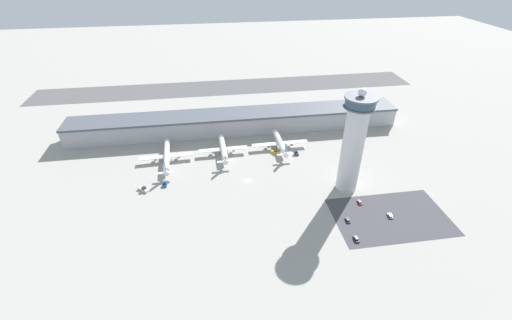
{
  "coord_description": "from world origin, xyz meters",
  "views": [
    {
      "loc": [
        -20.98,
        -177.04,
        130.73
      ],
      "look_at": [
        7.51,
        13.66,
        6.35
      ],
      "focal_mm": 24.0,
      "sensor_mm": 36.0,
      "label": 1
    }
  ],
  "objects_px": {
    "car_black_suv": "(348,220)",
    "service_truck_catering": "(165,184)",
    "car_yellow_taxi": "(390,216)",
    "service_truck_fuel": "(143,189)",
    "control_tower": "(353,142)",
    "car_red_hatchback": "(360,202)",
    "car_green_van": "(356,239)",
    "service_truck_water": "(296,153)",
    "airplane_gate_charlie": "(280,143)",
    "service_truck_baggage": "(275,152)",
    "airplane_gate_bravo": "(223,149)",
    "airplane_gate_alpha": "(167,156)"
  },
  "relations": [
    {
      "from": "car_red_hatchback",
      "to": "car_yellow_taxi",
      "type": "distance_m",
      "value": 18.26
    },
    {
      "from": "control_tower",
      "to": "service_truck_water",
      "type": "xyz_separation_m",
      "value": [
        -21.17,
        43.4,
        -31.98
      ]
    },
    {
      "from": "car_green_van",
      "to": "service_truck_baggage",
      "type": "bearing_deg",
      "value": 105.48
    },
    {
      "from": "service_truck_fuel",
      "to": "car_green_van",
      "type": "bearing_deg",
      "value": -27.31
    },
    {
      "from": "control_tower",
      "to": "car_black_suv",
      "type": "height_order",
      "value": "control_tower"
    },
    {
      "from": "service_truck_baggage",
      "to": "service_truck_water",
      "type": "bearing_deg",
      "value": -15.12
    },
    {
      "from": "airplane_gate_charlie",
      "to": "car_yellow_taxi",
      "type": "xyz_separation_m",
      "value": [
        45.7,
        -82.11,
        -4.01
      ]
    },
    {
      "from": "car_yellow_taxi",
      "to": "car_green_van",
      "type": "bearing_deg",
      "value": -151.37
    },
    {
      "from": "airplane_gate_bravo",
      "to": "service_truck_fuel",
      "type": "bearing_deg",
      "value": -146.08
    },
    {
      "from": "service_truck_catering",
      "to": "car_red_hatchback",
      "type": "xyz_separation_m",
      "value": [
        114.78,
        -34.98,
        -0.27
      ]
    },
    {
      "from": "car_yellow_taxi",
      "to": "control_tower",
      "type": "bearing_deg",
      "value": 116.87
    },
    {
      "from": "service_truck_baggage",
      "to": "car_black_suv",
      "type": "relative_size",
      "value": 1.44
    },
    {
      "from": "service_truck_fuel",
      "to": "car_green_van",
      "type": "xyz_separation_m",
      "value": [
        114.08,
        -58.91,
        -0.38
      ]
    },
    {
      "from": "control_tower",
      "to": "car_green_van",
      "type": "height_order",
      "value": "control_tower"
    },
    {
      "from": "car_red_hatchback",
      "to": "service_truck_catering",
      "type": "bearing_deg",
      "value": 163.05
    },
    {
      "from": "service_truck_catering",
      "to": "car_red_hatchback",
      "type": "bearing_deg",
      "value": -16.95
    },
    {
      "from": "control_tower",
      "to": "car_red_hatchback",
      "type": "bearing_deg",
      "value": -79.86
    },
    {
      "from": "airplane_gate_alpha",
      "to": "airplane_gate_charlie",
      "type": "bearing_deg",
      "value": 4.0
    },
    {
      "from": "service_truck_catering",
      "to": "car_yellow_taxi",
      "type": "relative_size",
      "value": 1.32
    },
    {
      "from": "service_truck_water",
      "to": "car_black_suv",
      "type": "height_order",
      "value": "service_truck_water"
    },
    {
      "from": "control_tower",
      "to": "car_yellow_taxi",
      "type": "height_order",
      "value": "control_tower"
    },
    {
      "from": "control_tower",
      "to": "service_truck_catering",
      "type": "relative_size",
      "value": 11.18
    },
    {
      "from": "car_yellow_taxi",
      "to": "airplane_gate_bravo",
      "type": "bearing_deg",
      "value": 137.73
    },
    {
      "from": "car_green_van",
      "to": "car_black_suv",
      "type": "distance_m",
      "value": 14.14
    },
    {
      "from": "service_truck_catering",
      "to": "car_black_suv",
      "type": "distance_m",
      "value": 113.08
    },
    {
      "from": "service_truck_catering",
      "to": "car_green_van",
      "type": "bearing_deg",
      "value": -31.77
    },
    {
      "from": "control_tower",
      "to": "service_truck_fuel",
      "type": "relative_size",
      "value": 8.76
    },
    {
      "from": "car_black_suv",
      "to": "service_truck_catering",
      "type": "bearing_deg",
      "value": 154.56
    },
    {
      "from": "airplane_gate_bravo",
      "to": "car_black_suv",
      "type": "height_order",
      "value": "airplane_gate_bravo"
    },
    {
      "from": "airplane_gate_alpha",
      "to": "car_red_hatchback",
      "type": "height_order",
      "value": "airplane_gate_alpha"
    },
    {
      "from": "airplane_gate_charlie",
      "to": "car_black_suv",
      "type": "height_order",
      "value": "airplane_gate_charlie"
    },
    {
      "from": "control_tower",
      "to": "service_truck_catering",
      "type": "distance_m",
      "value": 118.08
    },
    {
      "from": "car_yellow_taxi",
      "to": "service_truck_fuel",
      "type": "bearing_deg",
      "value": 162.18
    },
    {
      "from": "airplane_gate_bravo",
      "to": "service_truck_baggage",
      "type": "distance_m",
      "value": 37.36
    },
    {
      "from": "service_truck_baggage",
      "to": "car_yellow_taxi",
      "type": "height_order",
      "value": "service_truck_baggage"
    },
    {
      "from": "service_truck_baggage",
      "to": "car_yellow_taxi",
      "type": "relative_size",
      "value": 1.39
    },
    {
      "from": "service_truck_fuel",
      "to": "service_truck_baggage",
      "type": "xyz_separation_m",
      "value": [
        88.96,
        31.81,
        -0.04
      ]
    },
    {
      "from": "control_tower",
      "to": "airplane_gate_alpha",
      "type": "height_order",
      "value": "control_tower"
    },
    {
      "from": "airplane_gate_charlie",
      "to": "service_truck_water",
      "type": "xyz_separation_m",
      "value": [
        9.66,
        -9.37,
        -3.7
      ]
    },
    {
      "from": "car_red_hatchback",
      "to": "service_truck_fuel",
      "type": "bearing_deg",
      "value": 166.26
    },
    {
      "from": "airplane_gate_alpha",
      "to": "airplane_gate_bravo",
      "type": "bearing_deg",
      "value": 4.96
    },
    {
      "from": "airplane_gate_charlie",
      "to": "service_truck_baggage",
      "type": "height_order",
      "value": "airplane_gate_charlie"
    },
    {
      "from": "car_red_hatchback",
      "to": "car_green_van",
      "type": "relative_size",
      "value": 0.93
    },
    {
      "from": "car_yellow_taxi",
      "to": "airplane_gate_alpha",
      "type": "bearing_deg",
      "value": 149.05
    },
    {
      "from": "service_truck_fuel",
      "to": "car_red_hatchback",
      "type": "height_order",
      "value": "service_truck_fuel"
    },
    {
      "from": "airplane_gate_alpha",
      "to": "service_truck_water",
      "type": "relative_size",
      "value": 7.33
    },
    {
      "from": "service_truck_fuel",
      "to": "service_truck_water",
      "type": "height_order",
      "value": "service_truck_fuel"
    },
    {
      "from": "airplane_gate_charlie",
      "to": "car_yellow_taxi",
      "type": "height_order",
      "value": "airplane_gate_charlie"
    },
    {
      "from": "airplane_gate_charlie",
      "to": "airplane_gate_alpha",
      "type": "bearing_deg",
      "value": -176.0
    },
    {
      "from": "service_truck_baggage",
      "to": "service_truck_water",
      "type": "distance_m",
      "value": 15.26
    }
  ]
}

